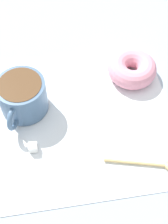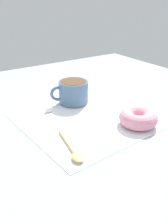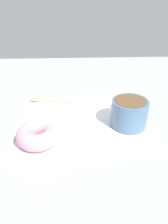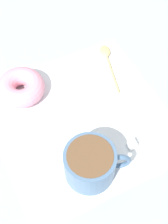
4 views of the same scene
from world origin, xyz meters
TOP-DOWN VIEW (x-y plane):
  - ground_plane at (0.00, 0.00)cm, footprint 120.00×120.00cm
  - napkin at (-1.08, -0.50)cm, footprint 36.30×36.30cm
  - coffee_cup at (-12.41, 2.92)cm, footprint 9.15×11.72cm
  - donut at (9.70, 9.39)cm, footprint 10.09×10.09cm
  - spoon at (11.75, -11.61)cm, footprint 14.14×4.03cm
  - sugar_cube at (-10.72, -6.47)cm, footprint 1.54×1.54cm

SIDE VIEW (x-z plane):
  - ground_plane at x=0.00cm, z-range -2.00..0.00cm
  - napkin at x=-1.08cm, z-range 0.00..0.30cm
  - spoon at x=11.75cm, z-range 0.25..1.15cm
  - sugar_cube at x=-10.72cm, z-range 0.30..1.84cm
  - donut at x=9.70cm, z-range 0.30..4.27cm
  - coffee_cup at x=-12.41cm, z-range 0.44..7.48cm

